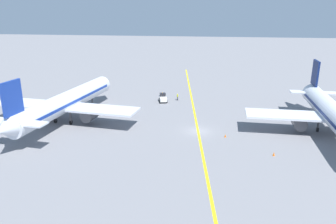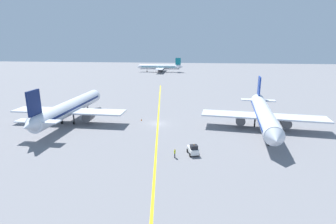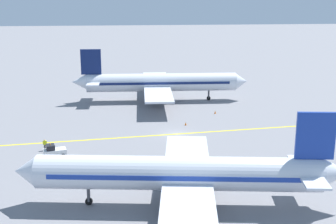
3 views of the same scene
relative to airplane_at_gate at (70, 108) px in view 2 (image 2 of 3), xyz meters
The scene contains 9 objects.
ground_plane 22.41m from the airplane_at_gate, ahead, with size 400.00×400.00×0.00m, color slate.
apron_yellow_centreline 22.41m from the airplane_at_gate, ahead, with size 0.40×120.00×0.01m, color yellow.
airplane_at_gate is the anchor object (origin of this frame).
airplane_adjacent_stand 46.84m from the airplane_at_gate, ahead, with size 28.41×35.54×10.60m.
airplane_distant_taxiing 117.75m from the airplane_at_gate, 86.97° to the left, with size 31.90×25.27×9.54m.
baggage_tug_white 35.30m from the airplane_at_gate, 27.83° to the right, with size 2.41×3.30×2.11m.
ground_crew_worker 33.48m from the airplane_at_gate, 33.05° to the right, with size 0.25×0.58×1.68m.
traffic_cone_near_nose 14.66m from the airplane_at_gate, 42.01° to the left, with size 0.32×0.32×0.55m, color orange.
traffic_cone_mid_apron 18.06m from the airplane_at_gate, 10.70° to the left, with size 0.32×0.32×0.55m, color orange.
Camera 2 is at (9.40, -61.54, 19.58)m, focal length 28.00 mm.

